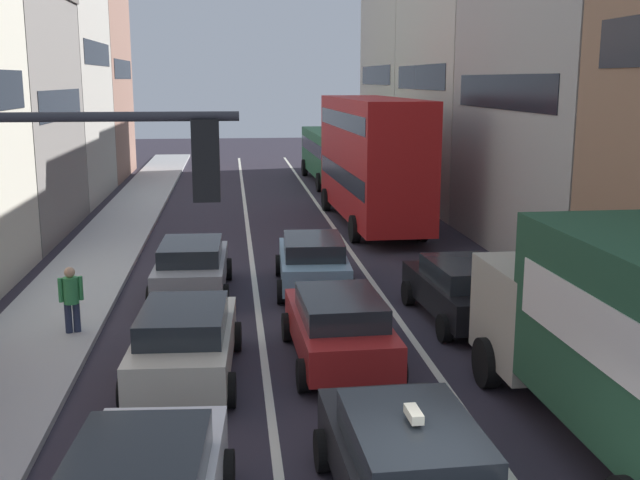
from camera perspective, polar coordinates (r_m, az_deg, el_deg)
The scene contains 15 objects.
sidewalk_left at distance 28.72m, azimuth -15.29°, elevation -0.06°, with size 2.60×64.00×0.14m, color #ADADAD.
lane_stripe_left at distance 28.40m, azimuth -5.27°, elevation 0.05°, with size 0.16×60.00×0.01m, color silver.
lane_stripe_right at distance 28.67m, azimuth 1.54°, elevation 0.21°, with size 0.16×60.00×0.01m, color silver.
building_row_right at distance 31.95m, azimuth 16.13°, elevation 11.04°, with size 7.20×43.90×12.24m.
traffic_light_pole at distance 8.55m, azimuth -21.05°, elevation -2.21°, with size 3.58×0.38×5.50m.
removalist_box_truck at distance 12.64m, azimuth 22.22°, elevation -6.57°, with size 2.77×7.73×3.58m.
taxi_centre_lane_front at distance 10.58m, azimuth 6.63°, elevation -16.30°, with size 2.16×4.35×1.66m.
sedan_centre_lane_second at distance 15.94m, azimuth 1.42°, elevation -6.37°, with size 2.16×4.35×1.49m.
wagon_left_lane_second at distance 15.34m, azimuth -9.96°, elevation -7.29°, with size 2.23×4.38×1.49m.
hatchback_centre_lane_third at distance 21.50m, azimuth -0.53°, elevation -1.56°, with size 2.22×4.38×1.49m.
sedan_left_lane_third at distance 21.19m, azimuth -9.47°, elevation -1.92°, with size 2.16×4.35×1.49m.
sedan_right_lane_behind_truck at distance 18.96m, azimuth 10.53°, elevation -3.59°, with size 2.24×4.39×1.49m.
bus_mid_queue_primary at distance 30.64m, azimuth 3.84°, elevation 6.28°, with size 3.00×10.56×5.06m.
bus_far_queue_secondary at distance 43.38m, azimuth 1.06°, elevation 6.51°, with size 2.94×10.54×2.90m.
pedestrian_near_kerb at distance 18.25m, azimuth -17.94°, elevation -4.10°, with size 0.52×0.34×1.66m.
Camera 1 is at (-2.29, -7.80, 5.77)m, focal length 43.22 mm.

